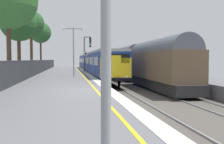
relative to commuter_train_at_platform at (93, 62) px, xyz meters
name	(u,v)px	position (x,y,z in m)	size (l,w,h in m)	color
ground	(146,99)	(0.54, -27.60, -1.88)	(17.40, 110.00, 1.21)	slate
commuter_train_at_platform	(93,62)	(0.00, 0.00, 0.00)	(2.83, 42.01, 3.81)	navy
freight_train_adjacent_track	(126,61)	(4.00, -6.90, 0.18)	(2.60, 39.56, 4.49)	#232326
signal_gantry	(86,50)	(-1.47, -5.41, 1.84)	(1.10, 0.24, 4.97)	#47474C
speed_limit_sign	(86,59)	(-1.85, -9.79, 0.49)	(0.59, 0.08, 2.75)	#59595B
platform_lamp_mid	(74,47)	(-3.45, -16.18, 1.66)	(2.00, 0.20, 4.88)	#93999E
platform_back_fence	(1,75)	(-7.55, -27.60, -0.40)	(0.07, 99.00, 1.65)	#282B2D
background_tree_left	(7,1)	(-8.82, -20.18, 5.12)	(4.75, 4.75, 8.91)	#473323
background_tree_centre	(40,33)	(-9.10, 7.17, 5.34)	(3.88, 3.88, 8.66)	#473323
background_tree_right	(19,25)	(-9.35, -11.91, 4.36)	(4.05, 4.05, 7.81)	#473323
background_tree_back	(31,25)	(-9.12, -4.85, 5.30)	(3.60, 3.60, 8.54)	#473323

